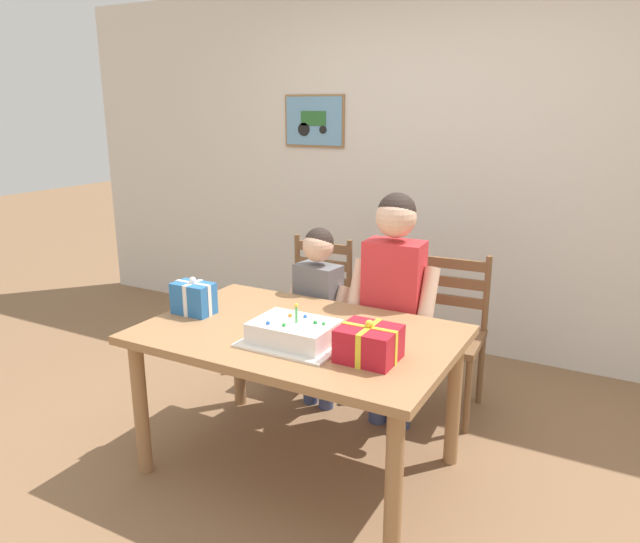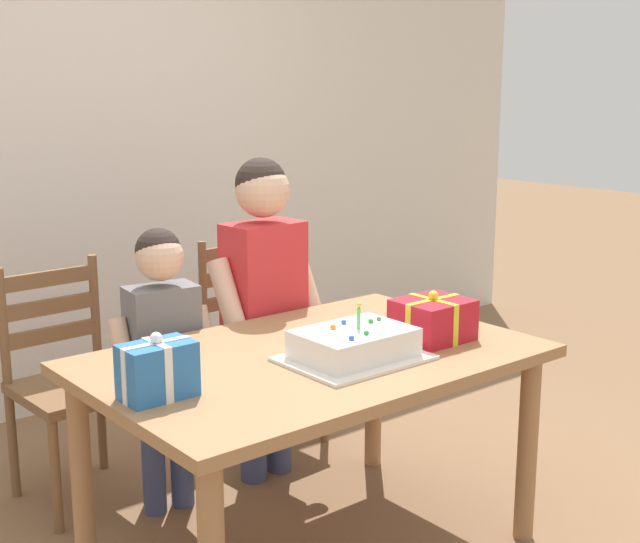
# 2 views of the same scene
# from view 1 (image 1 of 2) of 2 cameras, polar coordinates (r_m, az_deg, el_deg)

# --- Properties ---
(ground_plane) EXTENTS (20.00, 20.00, 0.00)m
(ground_plane) POSITION_cam_1_polar(r_m,az_deg,el_deg) (3.14, -1.95, -18.09)
(ground_plane) COLOR #846042
(back_wall) EXTENTS (6.40, 0.11, 2.60)m
(back_wall) POSITION_cam_1_polar(r_m,az_deg,el_deg) (4.38, 10.70, 9.53)
(back_wall) COLOR silver
(back_wall) RESTS_ON ground
(dining_table) EXTENTS (1.46, 0.95, 0.72)m
(dining_table) POSITION_cam_1_polar(r_m,az_deg,el_deg) (2.84, -2.07, -7.40)
(dining_table) COLOR #9E7047
(dining_table) RESTS_ON ground
(birthday_cake) EXTENTS (0.44, 0.34, 0.19)m
(birthday_cake) POSITION_cam_1_polar(r_m,az_deg,el_deg) (2.65, -2.49, -5.91)
(birthday_cake) COLOR white
(birthday_cake) RESTS_ON dining_table
(gift_box_red_large) EXTENTS (0.25, 0.22, 0.18)m
(gift_box_red_large) POSITION_cam_1_polar(r_m,az_deg,el_deg) (2.48, 4.70, -6.88)
(gift_box_red_large) COLOR red
(gift_box_red_large) RESTS_ON dining_table
(gift_box_beside_cake) EXTENTS (0.21, 0.13, 0.20)m
(gift_box_beside_cake) POSITION_cam_1_polar(r_m,az_deg,el_deg) (3.08, -12.01, -2.51)
(gift_box_beside_cake) COLOR #286BB7
(gift_box_beside_cake) RESTS_ON dining_table
(chair_left) EXTENTS (0.44, 0.44, 0.92)m
(chair_left) POSITION_cam_1_polar(r_m,az_deg,el_deg) (3.86, -0.69, -3.70)
(chair_left) COLOR brown
(chair_left) RESTS_ON ground
(chair_right) EXTENTS (0.44, 0.44, 0.92)m
(chair_right) POSITION_cam_1_polar(r_m,az_deg,el_deg) (3.54, 11.95, -5.87)
(chair_right) COLOR brown
(chair_right) RESTS_ON ground
(child_older) EXTENTS (0.48, 0.28, 1.31)m
(child_older) POSITION_cam_1_polar(r_m,az_deg,el_deg) (3.19, 7.05, -1.69)
(child_older) COLOR #38426B
(child_older) RESTS_ON ground
(child_younger) EXTENTS (0.41, 0.24, 1.09)m
(child_younger) POSITION_cam_1_polar(r_m,az_deg,el_deg) (3.42, -0.19, -2.84)
(child_younger) COLOR #38426B
(child_younger) RESTS_ON ground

